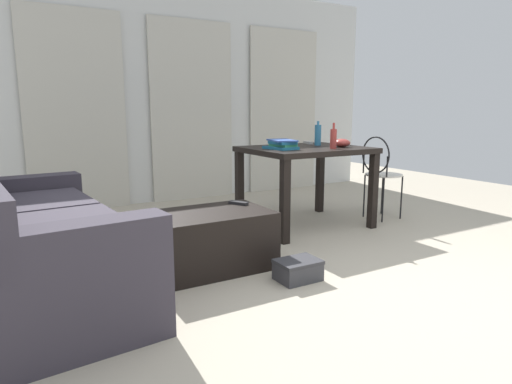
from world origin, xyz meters
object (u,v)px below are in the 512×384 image
object	(u,v)px
tv_remote_primary	(238,203)
craft_table	(305,158)
bottle_near	(318,135)
bottle_far	(333,138)
tv_remote_on_table	(308,143)
shoebox	(298,270)
book_stack	(282,145)
bowl	(342,143)
coffee_table	(209,240)
wire_chair	(380,168)
couch	(37,247)

from	to	relation	value
tv_remote_primary	craft_table	bearing A→B (deg)	-1.92
bottle_near	bottle_far	world-z (taller)	bottle_near
tv_remote_on_table	tv_remote_primary	xyz separation A→B (m)	(-1.29, -0.84, -0.36)
tv_remote_on_table	bottle_near	bearing A→B (deg)	-83.48
craft_table	shoebox	size ratio (longest dim) A/B	3.86
book_stack	shoebox	size ratio (longest dim) A/B	1.15
bowl	bottle_near	bearing A→B (deg)	106.27
book_stack	tv_remote_primary	xyz separation A→B (m)	(-0.69, -0.45, -0.39)
coffee_table	craft_table	bearing A→B (deg)	25.66
bowl	coffee_table	bearing A→B (deg)	-163.76
wire_chair	tv_remote_on_table	size ratio (longest dim) A/B	4.71
coffee_table	shoebox	xyz separation A→B (m)	(0.42, -0.51, -0.14)
bottle_near	shoebox	size ratio (longest dim) A/B	0.84
wire_chair	tv_remote_primary	distance (m)	1.88
tv_remote_primary	couch	bearing A→B (deg)	153.40
tv_remote_primary	shoebox	bearing A→B (deg)	-108.54
tv_remote_primary	shoebox	world-z (taller)	tv_remote_primary
wire_chair	bottle_near	distance (m)	0.74
bottle_near	tv_remote_primary	bearing A→B (deg)	-153.33
shoebox	tv_remote_on_table	bearing A→B (deg)	51.64
tv_remote_primary	bowl	bearing A→B (deg)	-13.84
craft_table	tv_remote_on_table	distance (m)	0.45
wire_chair	bowl	distance (m)	0.59
bottle_far	book_stack	size ratio (longest dim) A/B	0.72
book_stack	bottle_near	bearing A→B (deg)	17.84
craft_table	tv_remote_primary	distance (m)	1.16
coffee_table	wire_chair	xyz separation A→B (m)	(2.15, 0.47, 0.33)
book_stack	tv_remote_primary	distance (m)	0.91
couch	tv_remote_on_table	size ratio (longest dim) A/B	10.61
bottle_far	bowl	distance (m)	0.23
tv_remote_on_table	shoebox	bearing A→B (deg)	-111.45
book_stack	couch	bearing A→B (deg)	-166.67
couch	shoebox	size ratio (longest dim) A/B	6.74
bowl	tv_remote_primary	world-z (taller)	bowl
couch	tv_remote_primary	bearing A→B (deg)	2.10
bottle_far	book_stack	bearing A→B (deg)	155.26
wire_chair	tv_remote_on_table	xyz separation A→B (m)	(-0.56, 0.50, 0.25)
couch	coffee_table	bearing A→B (deg)	-3.78
craft_table	bottle_near	world-z (taller)	bottle_near
coffee_table	wire_chair	bearing A→B (deg)	12.24
bottle_far	couch	bearing A→B (deg)	-173.33
shoebox	couch	bearing A→B (deg)	159.03
couch	shoebox	bearing A→B (deg)	-20.97
book_stack	shoebox	world-z (taller)	book_stack
wire_chair	book_stack	xyz separation A→B (m)	(-1.15, 0.10, 0.28)
craft_table	bottle_near	distance (m)	0.34
book_stack	wire_chair	bearing A→B (deg)	-5.20
bowl	tv_remote_primary	bearing A→B (deg)	-165.14
bottle_far	bowl	xyz separation A→B (m)	(0.20, 0.11, -0.06)
couch	craft_table	distance (m)	2.51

